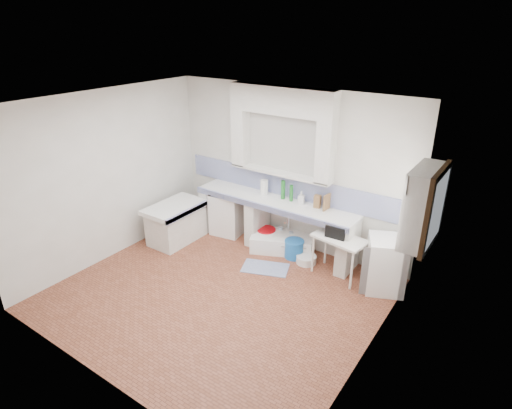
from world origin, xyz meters
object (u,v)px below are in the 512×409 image
Objects in this scene: side_table at (338,257)px; sink at (282,243)px; fridge at (386,264)px; stove at (228,213)px.

sink is at bearing 178.22° from side_table.
side_table is 0.74m from fridge.
sink is at bearing -8.57° from stove.
stove reaches higher than side_table.
fridge reaches higher than side_table.
sink is at bearing 151.20° from fridge.
side_table is at bearing 161.22° from fridge.
fridge is at bearing 14.42° from side_table.
sink is 1.20m from side_table.
sink is (1.19, 0.01, -0.27)m from stove.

